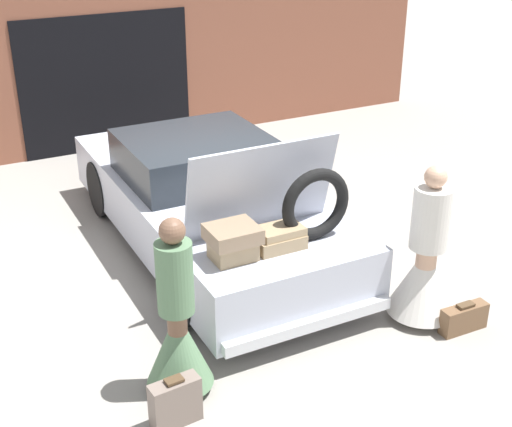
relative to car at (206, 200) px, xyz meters
name	(u,v)px	position (x,y,z in m)	size (l,w,h in m)	color
ground_plane	(207,245)	(0.00, 0.01, -0.61)	(40.00, 40.00, 0.00)	gray
garage_wall_back	(104,65)	(0.00, 4.03, 0.79)	(12.00, 0.14, 2.80)	brown
car	(206,200)	(0.00, 0.00, 0.00)	(1.95, 4.84, 1.80)	#B2B7C6
person_left	(178,332)	(-1.31, -2.39, -0.01)	(0.59, 0.59, 1.67)	brown
person_right	(425,267)	(1.31, -2.45, -0.02)	(0.71, 0.71, 1.66)	tan
suitcase_beside_left_person	(175,402)	(-1.51, -2.78, -0.39)	(0.44, 0.20, 0.45)	#75665B
suitcase_beside_right_person	(464,318)	(1.53, -2.84, -0.46)	(0.51, 0.15, 0.31)	brown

